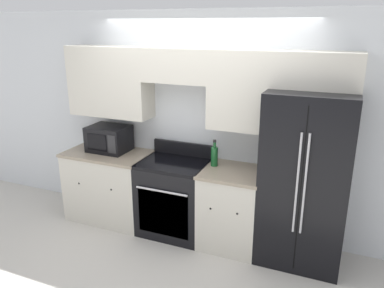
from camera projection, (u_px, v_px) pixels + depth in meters
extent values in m
plane|color=beige|center=(182.00, 248.00, 4.27)|extent=(12.00, 12.00, 0.00)
cube|color=silver|center=(203.00, 124.00, 4.45)|extent=(8.00, 0.06, 2.60)
cube|color=beige|center=(110.00, 82.00, 4.56)|extent=(1.05, 0.33, 0.84)
cube|color=beige|center=(178.00, 65.00, 4.15)|extent=(0.78, 0.33, 0.38)
cube|color=beige|center=(281.00, 93.00, 3.81)|extent=(1.51, 0.33, 0.84)
cube|color=beige|center=(110.00, 187.00, 4.83)|extent=(1.05, 0.62, 0.87)
cube|color=gray|center=(108.00, 154.00, 4.69)|extent=(1.07, 0.64, 0.03)
sphere|color=black|center=(79.00, 183.00, 4.61)|extent=(0.03, 0.03, 0.03)
sphere|color=black|center=(111.00, 189.00, 4.44)|extent=(0.03, 0.03, 0.03)
cube|color=beige|center=(232.00, 209.00, 4.23)|extent=(0.65, 0.62, 0.87)
cube|color=gray|center=(233.00, 172.00, 4.09)|extent=(0.68, 0.64, 0.03)
sphere|color=black|center=(211.00, 208.00, 3.98)|extent=(0.03, 0.03, 0.03)
sphere|color=black|center=(237.00, 214.00, 3.87)|extent=(0.03, 0.03, 0.03)
cube|color=black|center=(174.00, 199.00, 4.50)|extent=(0.78, 0.62, 0.86)
cube|color=black|center=(163.00, 213.00, 4.24)|extent=(0.63, 0.01, 0.55)
cube|color=black|center=(174.00, 164.00, 4.36)|extent=(0.78, 0.62, 0.04)
cube|color=black|center=(183.00, 149.00, 4.57)|extent=(0.78, 0.04, 0.16)
cylinder|color=silver|center=(161.00, 191.00, 4.13)|extent=(0.63, 0.02, 0.02)
cube|color=black|center=(305.00, 178.00, 3.88)|extent=(0.85, 0.77, 1.83)
cube|color=black|center=(300.00, 192.00, 3.54)|extent=(0.01, 0.01, 1.68)
cylinder|color=#B7B7BC|center=(297.00, 184.00, 3.50)|extent=(0.02, 0.02, 1.01)
cylinder|color=#B7B7BC|center=(305.00, 185.00, 3.48)|extent=(0.02, 0.02, 1.01)
cube|color=black|center=(109.00, 138.00, 4.71)|extent=(0.49, 0.38, 0.32)
cube|color=black|center=(97.00, 142.00, 4.55)|extent=(0.27, 0.01, 0.21)
cube|color=#262628|center=(112.00, 144.00, 4.47)|extent=(0.11, 0.01, 0.22)
cylinder|color=#195928|center=(214.00, 157.00, 4.21)|extent=(0.08, 0.08, 0.22)
cylinder|color=#195928|center=(215.00, 145.00, 4.17)|extent=(0.03, 0.03, 0.06)
cylinder|color=black|center=(215.00, 141.00, 4.15)|extent=(0.04, 0.04, 0.02)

